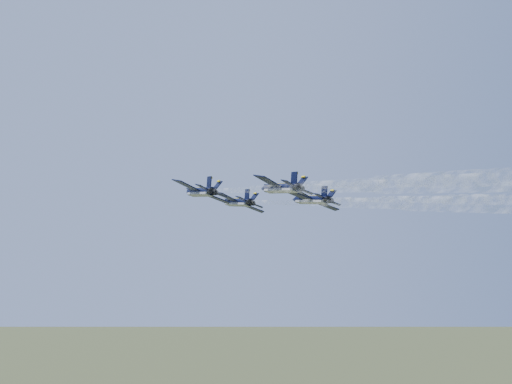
{
  "coord_description": "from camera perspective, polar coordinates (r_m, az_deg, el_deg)",
  "views": [
    {
      "loc": [
        -11.87,
        -104.78,
        79.88
      ],
      "look_at": [
        -3.14,
        0.91,
        96.41
      ],
      "focal_mm": 40.0,
      "sensor_mm": 36.0,
      "label": 1
    }
  ],
  "objects": [
    {
      "name": "smoke_trail_slot",
      "position": [
        61.84,
        23.59,
        6.45
      ],
      "size": [
        23.97,
        56.4,
        2.31
      ],
      "rotation": [
        0.0,
        0.35,
        0.38
      ],
      "color": "white"
    },
    {
      "name": "jet_left",
      "position": [
        101.11,
        -5.62,
        0.0
      ],
      "size": [
        10.25,
        14.62,
        4.49
      ],
      "rotation": [
        0.0,
        0.35,
        0.38
      ],
      "color": "black"
    },
    {
      "name": "smoke_trail_left",
      "position": [
        61.62,
        9.89,
        5.88
      ],
      "size": [
        23.97,
        56.4,
        2.31
      ],
      "rotation": [
        0.0,
        0.35,
        0.38
      ],
      "color": "white"
    },
    {
      "name": "smoke_trail_lead",
      "position": [
        75.65,
        12.79,
        3.21
      ],
      "size": [
        23.97,
        56.4,
        2.31
      ],
      "rotation": [
        0.0,
        0.35,
        0.38
      ],
      "color": "white"
    },
    {
      "name": "jet_slot",
      "position": [
        96.64,
        2.46,
        0.38
      ],
      "size": [
        10.25,
        14.62,
        4.49
      ],
      "rotation": [
        0.0,
        0.35,
        0.38
      ],
      "color": "black"
    },
    {
      "name": "jet_lead",
      "position": [
        113.97,
        -1.87,
        -1.04
      ],
      "size": [
        10.25,
        14.62,
        4.49
      ],
      "rotation": [
        0.0,
        0.35,
        0.38
      ],
      "color": "black"
    },
    {
      "name": "jet_right",
      "position": [
        110.88,
        5.53,
        -0.78
      ],
      "size": [
        10.25,
        14.62,
        4.49
      ],
      "rotation": [
        0.0,
        0.35,
        0.38
      ],
      "color": "black"
    },
    {
      "name": "smoke_trail_right",
      "position": [
        76.86,
        23.93,
        3.57
      ],
      "size": [
        23.97,
        56.4,
        2.31
      ],
      "rotation": [
        0.0,
        0.35,
        0.38
      ],
      "color": "white"
    }
  ]
}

